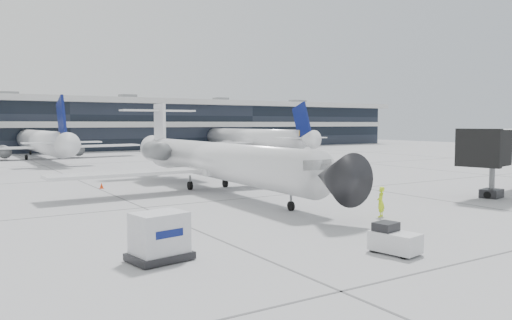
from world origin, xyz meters
TOP-DOWN VIEW (x-y plane):
  - ground at (0.00, 0.00)m, footprint 220.00×220.00m
  - terminal at (0.00, 82.00)m, footprint 170.00×22.00m
  - bg_jet_center at (-8.00, 55.00)m, footprint 32.00×40.00m
  - bg_jet_right at (32.00, 55.00)m, footprint 32.00×40.00m
  - regional_jet at (-1.77, 5.45)m, footprint 27.35×34.06m
  - ramp_worker at (1.26, -10.95)m, footprint 0.81×0.72m
  - baggage_tug at (-4.63, -17.41)m, footprint 1.62×2.29m
  - cargo_uld at (-13.85, -13.05)m, footprint 2.71×2.19m
  - traffic_cone at (-9.72, 11.65)m, footprint 0.37×0.37m

SIDE VIEW (x-z plane):
  - ground at x=0.00m, z-range 0.00..0.00m
  - bg_jet_center at x=-8.00m, z-range -4.80..4.80m
  - bg_jet_right at x=32.00m, z-range -4.80..4.80m
  - traffic_cone at x=-9.72m, z-range -0.01..0.51m
  - baggage_tug at x=-4.63m, z-range -0.07..1.26m
  - ramp_worker at x=1.26m, z-range 0.00..1.87m
  - cargo_uld at x=-13.85m, z-range 0.01..2.00m
  - regional_jet at x=-1.77m, z-range -1.25..6.63m
  - terminal at x=0.00m, z-range 0.00..10.00m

